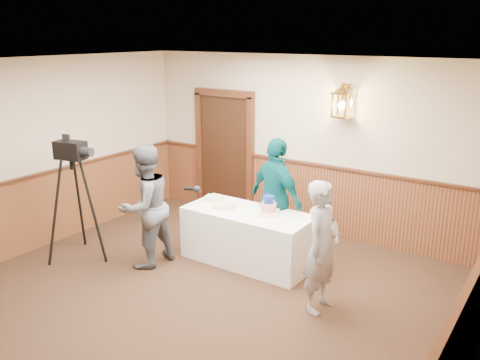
# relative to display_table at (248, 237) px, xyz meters

# --- Properties ---
(ground) EXTENTS (7.00, 7.00, 0.00)m
(ground) POSITION_rel_display_table_xyz_m (0.09, -1.90, -0.38)
(ground) COLOR black
(ground) RESTS_ON ground
(room_shell) EXTENTS (6.02, 7.02, 2.81)m
(room_shell) POSITION_rel_display_table_xyz_m (0.04, -1.45, 1.15)
(room_shell) COLOR beige
(room_shell) RESTS_ON ground
(display_table) EXTENTS (1.80, 0.80, 0.75)m
(display_table) POSITION_rel_display_table_xyz_m (0.00, 0.00, 0.00)
(display_table) COLOR white
(display_table) RESTS_ON ground
(tiered_cake) EXTENTS (0.34, 0.34, 0.27)m
(tiered_cake) POSITION_rel_display_table_xyz_m (0.30, 0.05, 0.48)
(tiered_cake) COLOR #FFEAC1
(tiered_cake) RESTS_ON display_table
(sheet_cake_yellow) EXTENTS (0.35, 0.31, 0.06)m
(sheet_cake_yellow) POSITION_rel_display_table_xyz_m (-0.36, -0.07, 0.41)
(sheet_cake_yellow) COLOR #EED68E
(sheet_cake_yellow) RESTS_ON display_table
(sheet_cake_green) EXTENTS (0.30, 0.26, 0.06)m
(sheet_cake_green) POSITION_rel_display_table_xyz_m (-0.68, 0.11, 0.41)
(sheet_cake_green) COLOR #A8D999
(sheet_cake_green) RESTS_ON display_table
(interviewer) EXTENTS (1.50, 0.88, 1.70)m
(interviewer) POSITION_rel_display_table_xyz_m (-1.12, -0.85, 0.48)
(interviewer) COLOR #575B62
(interviewer) RESTS_ON ground
(baker) EXTENTS (0.39, 0.58, 1.56)m
(baker) POSITION_rel_display_table_xyz_m (1.39, -0.59, 0.40)
(baker) COLOR #9A9A9F
(baker) RESTS_ON ground
(assistant_p) EXTENTS (1.10, 0.76, 1.73)m
(assistant_p) POSITION_rel_display_table_xyz_m (0.21, 0.41, 0.49)
(assistant_p) COLOR #065154
(assistant_p) RESTS_ON ground
(tv_camera_rig) EXTENTS (0.67, 0.62, 1.71)m
(tv_camera_rig) POSITION_rel_display_table_xyz_m (-2.09, -1.23, 0.39)
(tv_camera_rig) COLOR black
(tv_camera_rig) RESTS_ON ground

